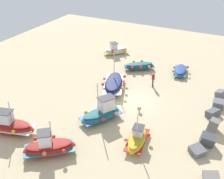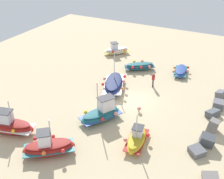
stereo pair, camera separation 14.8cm
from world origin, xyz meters
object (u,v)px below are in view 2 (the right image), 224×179
(fishing_boat_1, at_px, (48,147))
(person_walking, at_px, (153,79))
(fishing_boat_3, at_px, (102,113))
(fishing_boat_2, at_px, (114,84))
(fishing_boat_5, at_px, (181,71))
(mooring_buoy_0, at_px, (139,109))
(fishing_boat_6, at_px, (137,139))
(fishing_boat_0, at_px, (140,66))
(fishing_boat_4, at_px, (116,50))
(fishing_boat_7, at_px, (10,125))

(fishing_boat_1, relative_size, person_walking, 2.46)
(fishing_boat_3, xyz_separation_m, person_walking, (-7.80, 2.00, 0.27))
(fishing_boat_2, bearing_deg, fishing_boat_5, 120.77)
(fishing_boat_1, distance_m, person_walking, 13.85)
(fishing_boat_1, height_order, mooring_buoy_0, fishing_boat_1)
(fishing_boat_5, xyz_separation_m, fishing_boat_6, (13.81, 0.20, 0.11))
(fishing_boat_3, distance_m, fishing_boat_6, 4.36)
(fishing_boat_0, distance_m, fishing_boat_3, 11.11)
(fishing_boat_1, height_order, fishing_boat_3, fishing_boat_3)
(mooring_buoy_0, bearing_deg, fishing_boat_4, -145.01)
(fishing_boat_3, xyz_separation_m, mooring_buoy_0, (-2.62, 2.52, -0.32))
(fishing_boat_1, height_order, fishing_boat_6, fishing_boat_1)
(fishing_boat_1, distance_m, fishing_boat_5, 18.60)
(fishing_boat_2, bearing_deg, person_walking, 103.18)
(fishing_boat_5, relative_size, fishing_boat_6, 0.98)
(fishing_boat_1, bearing_deg, fishing_boat_5, -145.26)
(fishing_boat_0, relative_size, mooring_buoy_0, 6.53)
(fishing_boat_7, xyz_separation_m, mooring_buoy_0, (-7.66, 8.36, -0.33))
(fishing_boat_2, relative_size, person_walking, 3.07)
(fishing_boat_0, xyz_separation_m, fishing_boat_4, (-3.19, -4.73, 0.07))
(fishing_boat_4, relative_size, fishing_boat_5, 1.02)
(fishing_boat_3, bearing_deg, fishing_boat_0, 34.05)
(fishing_boat_0, bearing_deg, fishing_boat_4, -70.06)
(fishing_boat_1, relative_size, fishing_boat_6, 1.17)
(fishing_boat_6, height_order, fishing_boat_7, fishing_boat_7)
(fishing_boat_1, xyz_separation_m, fishing_boat_4, (-19.88, -4.19, -0.09))
(fishing_boat_6, height_order, mooring_buoy_0, fishing_boat_6)
(fishing_boat_4, distance_m, fishing_boat_7, 19.29)
(fishing_boat_5, bearing_deg, fishing_boat_2, 131.21)
(fishing_boat_4, bearing_deg, fishing_boat_0, 98.16)
(fishing_boat_2, distance_m, fishing_boat_3, 5.62)
(person_walking, distance_m, mooring_buoy_0, 5.23)
(fishing_boat_0, relative_size, person_walking, 2.21)
(person_walking, bearing_deg, fishing_boat_0, 121.16)
(fishing_boat_2, relative_size, mooring_buoy_0, 9.08)
(fishing_boat_7, relative_size, mooring_buoy_0, 7.53)
(fishing_boat_0, height_order, person_walking, person_walking)
(fishing_boat_0, xyz_separation_m, fishing_boat_6, (12.66, 4.95, 0.02))
(fishing_boat_4, xyz_separation_m, fishing_boat_7, (19.29, -0.22, 0.15))
(fishing_boat_2, bearing_deg, fishing_boat_4, -176.07)
(fishing_boat_4, bearing_deg, fishing_boat_6, 73.54)
(fishing_boat_7, bearing_deg, fishing_boat_4, -105.75)
(fishing_boat_4, relative_size, fishing_boat_6, 1.00)
(fishing_boat_5, bearing_deg, fishing_boat_3, 152.03)
(fishing_boat_4, distance_m, mooring_buoy_0, 14.20)
(fishing_boat_2, xyz_separation_m, mooring_buoy_0, (2.79, 4.04, -0.22))
(fishing_boat_5, bearing_deg, fishing_boat_1, 153.01)
(fishing_boat_4, bearing_deg, mooring_buoy_0, 77.12)
(fishing_boat_3, bearing_deg, fishing_boat_7, 160.13)
(fishing_boat_0, xyz_separation_m, fishing_boat_3, (11.07, 0.90, 0.21))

